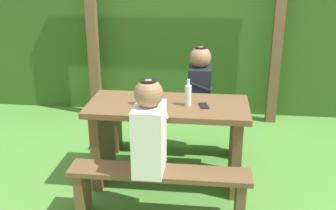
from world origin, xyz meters
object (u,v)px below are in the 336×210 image
(person_black_coat, at_px, (200,85))
(cell_phone, at_px, (204,106))
(person_white_shirt, at_px, (149,130))
(picnic_table, at_px, (168,130))
(bottle_right, at_px, (143,95))
(bench_near, at_px, (160,184))
(drinking_glass, at_px, (161,105))
(bottle_left, at_px, (188,95))
(bench_far, at_px, (174,125))

(person_black_coat, relative_size, cell_phone, 5.14)
(person_white_shirt, xyz_separation_m, cell_phone, (0.38, 0.55, 0.00))
(picnic_table, distance_m, person_white_shirt, 0.63)
(picnic_table, bearing_deg, bottle_right, -165.99)
(bench_near, bearing_deg, person_black_coat, 77.72)
(bench_near, bearing_deg, bottle_right, 111.47)
(person_white_shirt, height_order, person_black_coat, same)
(drinking_glass, bearing_deg, person_black_coat, 67.73)
(picnic_table, distance_m, drinking_glass, 0.32)
(person_white_shirt, distance_m, bottle_left, 0.62)
(picnic_table, relative_size, person_white_shirt, 1.95)
(picnic_table, xyz_separation_m, drinking_glass, (-0.04, -0.14, 0.28))
(bench_far, bearing_deg, drinking_glass, -93.20)
(picnic_table, bearing_deg, cell_phone, -5.38)
(person_black_coat, bearing_deg, drinking_glass, -112.27)
(person_white_shirt, bearing_deg, cell_phone, 55.10)
(person_black_coat, relative_size, drinking_glass, 9.30)
(bench_far, distance_m, drinking_glass, 0.87)
(person_white_shirt, height_order, cell_phone, person_white_shirt)
(bench_far, xyz_separation_m, person_white_shirt, (-0.07, -1.16, 0.45))
(drinking_glass, bearing_deg, bottle_right, 153.39)
(bottle_right, bearing_deg, bench_near, -68.53)
(person_white_shirt, bearing_deg, bench_near, -2.59)
(person_black_coat, height_order, drinking_glass, person_black_coat)
(picnic_table, height_order, person_black_coat, person_black_coat)
(bottle_left, relative_size, bottle_right, 1.00)
(bottle_left, bearing_deg, cell_phone, -3.57)
(person_white_shirt, distance_m, drinking_glass, 0.45)
(bench_near, distance_m, bottle_left, 0.80)
(person_black_coat, distance_m, cell_phone, 0.61)
(picnic_table, xyz_separation_m, bench_far, (0.00, 0.58, -0.21))
(cell_phone, bearing_deg, bottle_left, 162.49)
(bench_far, xyz_separation_m, person_black_coat, (0.25, -0.00, 0.45))
(drinking_glass, relative_size, cell_phone, 0.55)
(bottle_right, bearing_deg, person_white_shirt, -75.60)
(bench_near, xyz_separation_m, drinking_glass, (-0.04, 0.45, 0.49))
(person_white_shirt, bearing_deg, bottle_left, 66.03)
(bottle_left, bearing_deg, bench_far, 106.17)
(bench_far, bearing_deg, bench_near, -90.00)
(person_white_shirt, xyz_separation_m, bottle_left, (0.25, 0.56, 0.10))
(picnic_table, xyz_separation_m, bottle_right, (-0.21, -0.05, 0.34))
(bottle_left, xyz_separation_m, cell_phone, (0.14, -0.01, -0.09))
(picnic_table, height_order, bottle_left, bottle_left)
(drinking_glass, bearing_deg, person_white_shirt, -94.27)
(bottle_right, bearing_deg, cell_phone, 2.52)
(person_black_coat, height_order, bottle_right, person_black_coat)
(bench_far, bearing_deg, cell_phone, -63.10)
(drinking_glass, bearing_deg, bottle_left, 28.25)
(picnic_table, distance_m, bottle_left, 0.38)
(person_black_coat, distance_m, bottle_right, 0.79)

